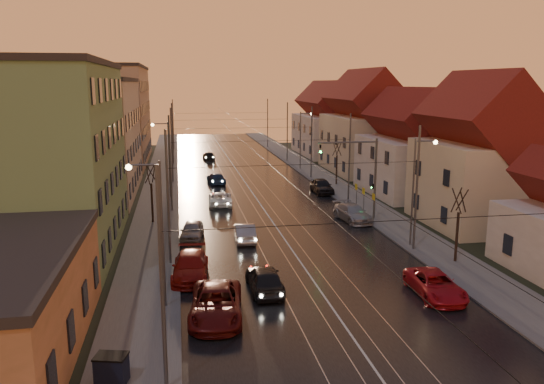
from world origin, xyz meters
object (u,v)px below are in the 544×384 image
street_lamp_2 (166,152)px  street_lamp_3 (303,135)px  driving_car_3 (216,178)px  parked_right_2 (322,186)px  dumpster (112,370)px  street_lamp_0 (156,220)px  parked_left_3 (192,230)px  parked_right_0 (435,285)px  parked_left_2 (190,266)px  driving_car_0 (265,279)px  parked_left_1 (216,304)px  driving_car_1 (245,232)px  street_lamp_1 (417,181)px  driving_car_2 (220,199)px  driving_car_4 (209,156)px  traffic_light_mast (365,168)px  parked_right_1 (353,213)px

street_lamp_2 → street_lamp_3: bearing=41.3°
driving_car_3 → parked_right_2: bearing=140.0°
dumpster → street_lamp_0: bearing=91.5°
parked_left_3 → parked_right_0: size_ratio=0.84×
street_lamp_2 → parked_left_2: size_ratio=1.53×
driving_car_0 → dumpster: bearing=48.2°
street_lamp_2 → parked_left_1: size_ratio=1.42×
street_lamp_0 → driving_car_1: 13.67m
street_lamp_3 → parked_right_0: size_ratio=1.65×
street_lamp_1 → parked_left_3: size_ratio=1.95×
street_lamp_1 → parked_right_0: street_lamp_1 is taller
street_lamp_1 → dumpster: (-19.84, -15.22, -4.19)m
street_lamp_0 → parked_left_2: size_ratio=1.53×
street_lamp_3 → driving_car_2: size_ratio=1.65×
driving_car_3 → parked_right_0: size_ratio=0.93×
driving_car_0 → driving_car_4: size_ratio=1.17×
driving_car_3 → parked_left_3: 23.05m
street_lamp_3 → driving_car_1: street_lamp_3 is taller
street_lamp_0 → parked_right_2: size_ratio=1.72×
parked_left_2 → parked_right_2: parked_right_2 is taller
driving_car_2 → traffic_light_mast: bearing=149.8°
parked_left_2 → parked_right_1: size_ratio=1.06×
traffic_light_mast → street_lamp_3: bearing=87.7°
driving_car_2 → street_lamp_0: bearing=81.2°
traffic_light_mast → driving_car_0: traffic_light_mast is taller
street_lamp_0 → driving_car_1: size_ratio=1.90×
driving_car_1 → parked_right_2: parked_right_2 is taller
street_lamp_1 → parked_left_3: bearing=163.6°
street_lamp_2 → street_lamp_0: bearing=-90.0°
street_lamp_2 → driving_car_1: street_lamp_2 is taller
driving_car_1 → dumpster: bearing=70.2°
driving_car_4 → traffic_light_mast: bearing=100.8°
driving_car_3 → driving_car_4: (0.32, 20.24, 0.01)m
driving_car_4 → parked_left_2: size_ratio=0.75×
driving_car_3 → parked_left_2: size_ratio=0.87×
traffic_light_mast → driving_car_0: size_ratio=1.58×
street_lamp_0 → parked_left_3: (2.10, 12.74, -4.19)m
parked_left_2 → street_lamp_1: bearing=17.3°
street_lamp_3 → driving_car_2: bearing=-123.0°
parked_left_3 → parked_right_2: parked_right_2 is taller
traffic_light_mast → driving_car_2: 14.86m
driving_car_4 → parked_right_1: bearing=99.3°
driving_car_2 → driving_car_4: size_ratio=1.24×
driving_car_1 → parked_left_3: 4.13m
street_lamp_0 → parked_right_0: 15.91m
street_lamp_0 → parked_left_3: 13.57m
street_lamp_3 → driving_car_3: street_lamp_3 is taller
parked_right_0 → street_lamp_2: bearing=120.7°
driving_car_1 → driving_car_4: size_ratio=1.07×
street_lamp_3 → dumpster: street_lamp_3 is taller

